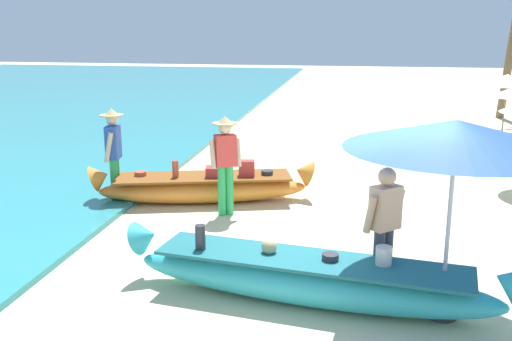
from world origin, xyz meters
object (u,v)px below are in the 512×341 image
object	(u,v)px
person_tourist_customer	(384,225)
person_vendor_assistant	(113,148)
boat_orange_midground	(204,187)
patio_umbrella_large	(456,135)
boat_cyan_foreground	(309,279)
person_vendor_hatted	(225,158)

from	to	relation	value
person_tourist_customer	person_vendor_assistant	distance (m)	5.91
boat_orange_midground	person_vendor_assistant	distance (m)	1.86
boat_orange_midground	patio_umbrella_large	xyz separation A→B (m)	(3.90, -3.92, 1.86)
boat_cyan_foreground	patio_umbrella_large	world-z (taller)	patio_umbrella_large
boat_orange_midground	patio_umbrella_large	distance (m)	5.84
boat_cyan_foreground	person_vendor_hatted	bearing A→B (deg)	119.20
person_tourist_customer	patio_umbrella_large	bearing A→B (deg)	-30.56
boat_orange_midground	person_vendor_hatted	bearing A→B (deg)	-49.76
person_vendor_assistant	patio_umbrella_large	world-z (taller)	patio_umbrella_large
boat_cyan_foreground	person_vendor_assistant	xyz separation A→B (m)	(-4.04, 3.61, 0.72)
patio_umbrella_large	person_vendor_assistant	bearing A→B (deg)	146.57
boat_cyan_foreground	boat_orange_midground	distance (m)	4.50
person_vendor_assistant	person_vendor_hatted	bearing A→B (deg)	-11.39
boat_cyan_foreground	person_tourist_customer	size ratio (longest dim) A/B	2.91
boat_cyan_foreground	person_vendor_assistant	world-z (taller)	person_vendor_assistant
person_vendor_assistant	patio_umbrella_large	distance (m)	6.79
person_tourist_customer	patio_umbrella_large	xyz separation A→B (m)	(0.69, -0.41, 1.21)
boat_orange_midground	patio_umbrella_large	bearing A→B (deg)	-45.14
boat_cyan_foreground	person_tourist_customer	distance (m)	1.12
person_tourist_customer	person_vendor_hatted	bearing A→B (deg)	132.96
patio_umbrella_large	boat_orange_midground	bearing A→B (deg)	134.86
boat_cyan_foreground	patio_umbrella_large	xyz separation A→B (m)	(1.56, -0.08, 1.84)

